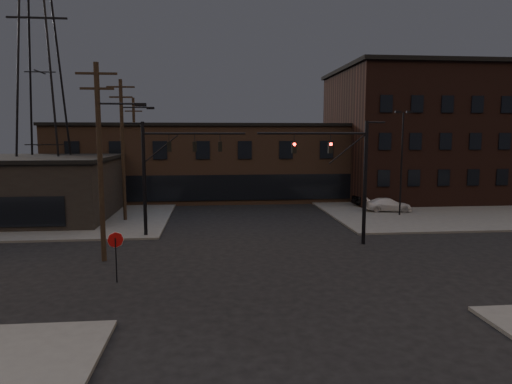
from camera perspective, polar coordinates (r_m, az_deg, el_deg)
ground at (r=25.19m, az=2.35°, el=-9.24°), size 140.00×140.00×0.00m
sidewalk_ne at (r=52.95m, az=23.08°, el=-1.05°), size 30.00×30.00×0.15m
sidewalk_nw at (r=50.06m, az=-27.41°, el=-1.73°), size 30.00×30.00×0.15m
building_row at (r=52.14m, az=-1.90°, el=3.74°), size 40.00×12.00×8.00m
building_right at (r=56.01m, az=21.47°, el=6.56°), size 22.00×16.00×14.00m
building_left at (r=43.50m, az=-28.05°, el=0.23°), size 16.00×12.00×5.00m
traffic_signal_near at (r=29.82m, az=11.44°, el=2.83°), size 7.12×0.24×8.00m
traffic_signal_far at (r=32.18m, az=-11.59°, el=3.28°), size 7.12×0.24×8.00m
stop_sign at (r=23.04m, az=-17.14°, el=-6.37°), size 0.72×0.33×2.48m
utility_pole_near at (r=26.66m, az=-18.80°, el=4.11°), size 3.70×0.28×11.00m
utility_pole_mid at (r=38.60m, az=-16.23°, el=5.42°), size 3.70×0.28×11.50m
utility_pole_far at (r=50.61m, az=-14.92°, el=5.42°), size 2.20×0.28×11.00m
transmission_tower at (r=44.74m, az=-25.39°, el=13.41°), size 7.00×7.00×25.00m
lot_light_a at (r=41.35m, az=17.78°, el=4.60°), size 1.50×0.28×9.14m
lot_light_b at (r=48.44m, az=21.97°, el=4.75°), size 1.50×0.28×9.14m
parked_car_lot_a at (r=46.79m, az=14.45°, el=-0.72°), size 4.54×2.64×1.45m
parked_car_lot_b at (r=43.49m, az=16.22°, el=-1.54°), size 4.34×2.37×1.19m
car_crossing at (r=49.51m, az=-3.78°, el=-0.14°), size 3.09×5.35×1.67m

